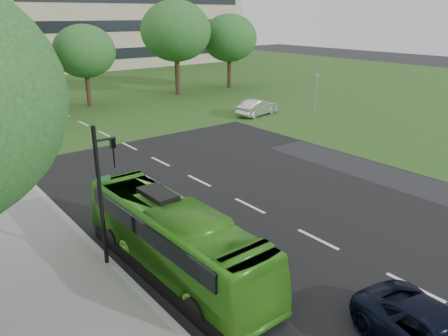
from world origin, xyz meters
The scene contains 10 objects.
ground centered at (0.00, 0.00, 0.00)m, with size 160.00×160.00×0.00m, color black.
street_surfaces centered at (-0.38, 22.75, 0.03)m, with size 120.00×120.00×0.15m.
tree_park_b centered at (-3.94, 27.55, 5.95)m, with size 6.73×6.73×8.82m.
tree_park_c centered at (3.10, 28.29, 5.04)m, with size 5.59×5.59×7.42m.
tree_park_d centered at (13.17, 28.66, 6.54)m, with size 7.31×7.31×9.67m.
tree_park_e centered at (20.19, 28.54, 5.63)m, with size 6.22×6.22×8.29m.
bus centered at (-5.50, -0.37, 1.23)m, with size 2.06×8.82×2.46m, color #429C23.
sedan centered at (12.92, 15.70, 0.68)m, with size 1.45×4.14×1.37m, color silver.
traffic_light centered at (-7.04, 1.31, 2.94)m, with size 0.80×0.20×5.01m.
camera_pole centered at (16.00, 12.00, 2.35)m, with size 0.38×0.36×3.64m.
Camera 1 is at (-12.15, -11.54, 8.29)m, focal length 35.00 mm.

